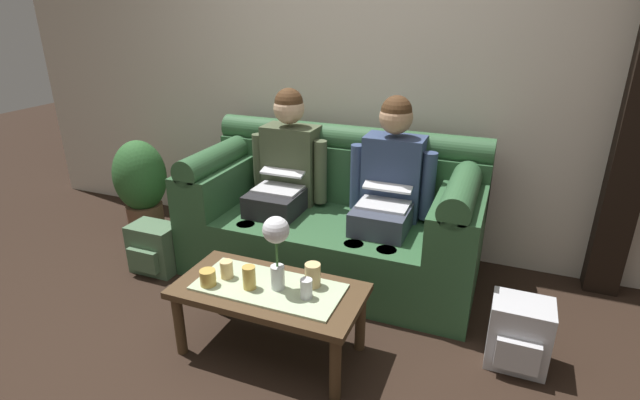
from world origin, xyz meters
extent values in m
plane|color=black|center=(0.00, 0.00, 0.00)|extent=(14.00, 14.00, 0.00)
cube|color=beige|center=(0.00, 1.70, 1.45)|extent=(6.00, 0.12, 2.90)
cube|color=#2D5633|center=(0.00, 1.10, 0.21)|extent=(1.93, 0.88, 0.42)
cube|color=#2D5633|center=(0.00, 1.43, 0.62)|extent=(1.93, 0.22, 0.40)
cylinder|color=#2D5633|center=(0.00, 1.43, 0.87)|extent=(1.93, 0.18, 0.18)
cube|color=#2D5633|center=(-0.83, 1.10, 0.56)|extent=(0.28, 0.88, 0.28)
cylinder|color=#2D5633|center=(-0.83, 1.10, 0.74)|extent=(0.18, 0.88, 0.18)
cube|color=#2D5633|center=(0.83, 1.10, 0.56)|extent=(0.28, 0.88, 0.28)
cylinder|color=#2D5633|center=(0.83, 1.10, 0.74)|extent=(0.18, 0.88, 0.18)
cube|color=#232326|center=(-0.37, 1.04, 0.49)|extent=(0.34, 0.40, 0.15)
cylinder|color=#232326|center=(-0.47, 0.78, 0.21)|extent=(0.12, 0.12, 0.42)
cylinder|color=#232326|center=(-0.27, 0.78, 0.21)|extent=(0.12, 0.12, 0.42)
cube|color=#475138|center=(-0.37, 1.28, 0.69)|extent=(0.38, 0.22, 0.54)
cylinder|color=#475138|center=(-0.60, 1.24, 0.67)|extent=(0.09, 0.09, 0.44)
cylinder|color=#475138|center=(-0.13, 1.24, 0.67)|extent=(0.09, 0.09, 0.44)
sphere|color=tan|center=(-0.37, 1.26, 1.08)|extent=(0.21, 0.21, 0.21)
sphere|color=#472D19|center=(-0.37, 1.26, 1.12)|extent=(0.19, 0.19, 0.19)
cube|color=silver|center=(-0.37, 1.06, 0.58)|extent=(0.31, 0.22, 0.02)
cube|color=silver|center=(-0.37, 1.20, 0.69)|extent=(0.31, 0.21, 0.07)
cube|color=black|center=(-0.37, 1.19, 0.69)|extent=(0.27, 0.18, 0.05)
cube|color=#383D4C|center=(0.37, 1.04, 0.49)|extent=(0.34, 0.40, 0.15)
cylinder|color=#383D4C|center=(0.27, 0.78, 0.21)|extent=(0.12, 0.12, 0.42)
cylinder|color=#383D4C|center=(0.47, 0.78, 0.21)|extent=(0.12, 0.12, 0.42)
cube|color=navy|center=(0.37, 1.28, 0.69)|extent=(0.38, 0.22, 0.54)
cylinder|color=navy|center=(0.13, 1.24, 0.67)|extent=(0.09, 0.09, 0.44)
cylinder|color=navy|center=(0.60, 1.24, 0.67)|extent=(0.09, 0.09, 0.44)
sphere|color=tan|center=(0.37, 1.26, 1.08)|extent=(0.21, 0.21, 0.21)
sphere|color=#472D19|center=(0.37, 1.26, 1.12)|extent=(0.19, 0.19, 0.19)
cube|color=silver|center=(0.37, 1.06, 0.58)|extent=(0.31, 0.22, 0.02)
cube|color=silver|center=(0.37, 1.20, 0.69)|extent=(0.31, 0.20, 0.08)
cube|color=black|center=(0.37, 1.19, 0.68)|extent=(0.27, 0.18, 0.06)
cube|color=#47331E|center=(0.00, 0.20, 0.37)|extent=(0.97, 0.49, 0.04)
cube|color=#B2C69E|center=(0.00, 0.20, 0.40)|extent=(0.76, 0.34, 0.01)
cylinder|color=#47331E|center=(-0.44, 0.01, 0.18)|extent=(0.06, 0.06, 0.35)
cylinder|color=#47331E|center=(0.44, 0.01, 0.18)|extent=(0.06, 0.06, 0.35)
cylinder|color=#47331E|center=(-0.44, 0.40, 0.18)|extent=(0.06, 0.06, 0.35)
cylinder|color=#47331E|center=(0.44, 0.40, 0.18)|extent=(0.06, 0.06, 0.35)
cylinder|color=silver|center=(0.05, 0.21, 0.47)|extent=(0.07, 0.07, 0.13)
cylinder|color=#3D7538|center=(0.05, 0.21, 0.61)|extent=(0.01, 0.01, 0.15)
sphere|color=silver|center=(0.05, 0.21, 0.73)|extent=(0.13, 0.13, 0.13)
cylinder|color=silver|center=(0.22, 0.18, 0.45)|extent=(0.06, 0.06, 0.10)
cylinder|color=#DBB77A|center=(-0.24, 0.20, 0.45)|extent=(0.07, 0.07, 0.10)
cylinder|color=gold|center=(-0.08, 0.15, 0.46)|extent=(0.07, 0.07, 0.12)
cylinder|color=#DBB77A|center=(0.21, 0.29, 0.46)|extent=(0.08, 0.08, 0.12)
cylinder|color=gold|center=(-0.29, 0.10, 0.44)|extent=(0.08, 0.08, 0.08)
cube|color=#4C6B4C|center=(-1.13, 0.67, 0.17)|extent=(0.32, 0.21, 0.34)
cube|color=#4C6B4C|center=(-1.13, 0.54, 0.14)|extent=(0.23, 0.05, 0.15)
cube|color=#B7B7BC|center=(1.22, 0.59, 0.18)|extent=(0.30, 0.23, 0.36)
cube|color=#B7B7BC|center=(1.22, 0.46, 0.15)|extent=(0.21, 0.05, 0.16)
cylinder|color=brown|center=(-1.58, 1.10, 0.13)|extent=(0.28, 0.28, 0.26)
ellipsoid|color=#2D602D|center=(-1.58, 1.10, 0.50)|extent=(0.40, 0.40, 0.56)
camera|label=1|loc=(1.04, -1.67, 1.74)|focal=27.19mm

